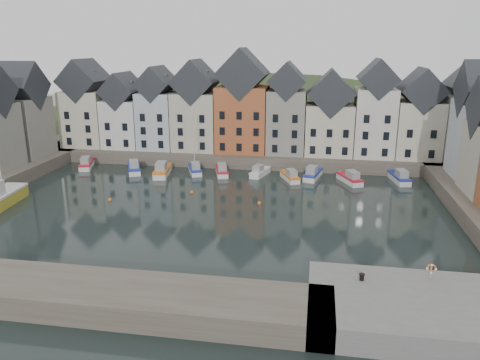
% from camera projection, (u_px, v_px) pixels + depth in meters
% --- Properties ---
extents(ground, '(260.00, 260.00, 0.00)m').
position_uv_depth(ground, '(206.00, 215.00, 57.79)').
color(ground, black).
rests_on(ground, ground).
extents(far_quay, '(90.00, 16.00, 2.00)m').
position_uv_depth(far_quay, '(244.00, 153.00, 85.92)').
color(far_quay, '#4D453B').
rests_on(far_quay, ground).
extents(near_quay, '(18.00, 10.00, 2.00)m').
position_uv_depth(near_quay, '(429.00, 312.00, 35.08)').
color(near_quay, '#60605E').
rests_on(near_quay, ground).
extents(near_wall, '(50.00, 6.00, 2.00)m').
position_uv_depth(near_wall, '(24.00, 289.00, 38.27)').
color(near_wall, '#4D453B').
rests_on(near_wall, ground).
extents(hillside, '(153.60, 70.40, 64.00)m').
position_uv_depth(hillside, '(260.00, 205.00, 115.84)').
color(hillside, '#2C381C').
rests_on(hillside, ground).
extents(far_terrace, '(72.37, 8.16, 17.78)m').
position_uv_depth(far_terrace, '(261.00, 112.00, 81.31)').
color(far_terrace, beige).
rests_on(far_terrace, far_quay).
extents(left_terrace, '(7.65, 17.00, 15.69)m').
position_uv_depth(left_terrace, '(3.00, 119.00, 73.81)').
color(left_terrace, gray).
rests_on(left_terrace, left_quay).
extents(mooring_buoys, '(20.50, 5.50, 0.50)m').
position_uv_depth(mooring_buoys, '(187.00, 198.00, 63.44)').
color(mooring_buoys, orange).
rests_on(mooring_buoys, ground).
extents(boat_a, '(3.52, 6.12, 2.25)m').
position_uv_depth(boat_a, '(87.00, 164.00, 79.51)').
color(boat_a, silver).
rests_on(boat_a, ground).
extents(boat_b, '(4.25, 6.41, 2.37)m').
position_uv_depth(boat_b, '(134.00, 168.00, 76.80)').
color(boat_b, silver).
rests_on(boat_b, ground).
extents(boat_c, '(3.05, 6.97, 2.59)m').
position_uv_depth(boat_c, '(162.00, 171.00, 75.00)').
color(boat_c, silver).
rests_on(boat_c, ground).
extents(boat_d, '(3.62, 5.79, 10.60)m').
position_uv_depth(boat_d, '(195.00, 169.00, 76.22)').
color(boat_d, silver).
rests_on(boat_d, ground).
extents(boat_e, '(3.27, 5.95, 2.18)m').
position_uv_depth(boat_e, '(222.00, 171.00, 75.37)').
color(boat_e, silver).
rests_on(boat_e, ground).
extents(boat_f, '(3.02, 5.61, 2.06)m').
position_uv_depth(boat_f, '(260.00, 172.00, 74.78)').
color(boat_f, silver).
rests_on(boat_f, ground).
extents(boat_g, '(3.55, 5.57, 2.05)m').
position_uv_depth(boat_g, '(290.00, 176.00, 72.25)').
color(boat_g, silver).
rests_on(boat_g, ground).
extents(boat_h, '(3.13, 6.33, 2.33)m').
position_uv_depth(boat_h, '(313.00, 174.00, 73.18)').
color(boat_h, silver).
rests_on(boat_h, ground).
extents(boat_i, '(3.99, 6.00, 2.21)m').
position_uv_depth(boat_i, '(350.00, 179.00, 70.93)').
color(boat_i, silver).
rests_on(boat_i, ground).
extents(boat_j, '(2.87, 6.22, 2.30)m').
position_uv_depth(boat_j, '(400.00, 178.00, 71.34)').
color(boat_j, silver).
rests_on(boat_j, ground).
extents(mooring_bollard, '(0.48, 0.48, 0.56)m').
position_uv_depth(mooring_bollard, '(362.00, 277.00, 37.60)').
color(mooring_bollard, black).
rests_on(mooring_bollard, near_quay).
extents(life_ring_post, '(0.80, 0.17, 1.30)m').
position_uv_depth(life_ring_post, '(431.00, 269.00, 37.72)').
color(life_ring_post, gray).
rests_on(life_ring_post, near_quay).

